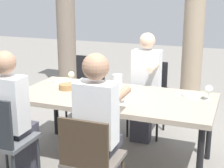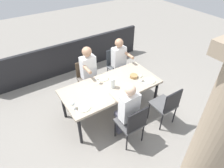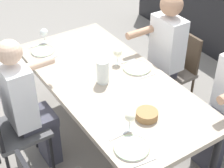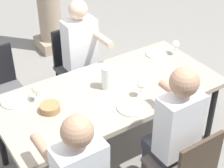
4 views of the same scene
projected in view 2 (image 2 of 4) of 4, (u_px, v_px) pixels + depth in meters
The scene contains 24 objects.
ground_plane at pixel (111, 111), 4.44m from camera, with size 16.00×16.00×0.00m, color gray.
dining_table at pixel (111, 88), 4.02m from camera, with size 2.06×0.97×0.74m.
chair_west_north at pixel (167, 104), 3.83m from camera, with size 0.44×0.44×0.93m.
chair_west_south at pixel (116, 64), 5.02m from camera, with size 0.44×0.44×0.93m.
chair_mid_north at pixel (132, 123), 3.45m from camera, with size 0.44×0.44×0.92m.
chair_mid_south at pixel (87, 76), 4.67m from camera, with size 0.44×0.44×0.86m.
diner_woman_green at pixel (126, 110), 3.48m from camera, with size 0.34×0.49×1.31m.
diner_man_white at pixel (120, 62), 4.81m from camera, with size 0.35×0.49×1.30m.
diner_guest_third at pixel (90, 72), 4.41m from camera, with size 0.35×0.50×1.33m.
patio_railing at pixel (72, 56), 5.53m from camera, with size 4.46×0.10×0.90m, color black.
plate_0 at pixel (149, 80), 4.10m from camera, with size 0.25×0.25×0.02m.
wine_glass_0 at pixel (141, 77), 4.03m from camera, with size 0.07×0.07×0.16m.
fork_0 at pixel (154, 78), 4.17m from camera, with size 0.02×0.17×0.01m, color silver.
spoon_0 at pixel (144, 83), 4.04m from camera, with size 0.02×0.17×0.01m, color silver.
plate_1 at pixel (103, 78), 4.18m from camera, with size 0.26×0.26×0.02m.
wine_glass_1 at pixel (98, 79), 3.97m from camera, with size 0.08×0.08×0.16m.
fork_1 at pixel (108, 76), 4.25m from camera, with size 0.02×0.17×0.01m, color silver.
spoon_1 at pixel (97, 80), 4.12m from camera, with size 0.02×0.17×0.01m, color silver.
plate_2 at pixel (84, 108), 3.46m from camera, with size 0.23×0.23×0.02m.
wine_glass_2 at pixel (73, 104), 3.39m from camera, with size 0.08×0.08×0.16m.
fork_2 at pixel (92, 105), 3.52m from camera, with size 0.02×0.17×0.01m, color silver.
spoon_2 at pixel (77, 111), 3.39m from camera, with size 0.02×0.17×0.01m, color silver.
water_pitcher at pixel (112, 83), 3.88m from camera, with size 0.11×0.11×0.21m.
bread_basket at pixel (134, 76), 4.19m from camera, with size 0.17×0.17×0.06m, color #9E7547.
Camera 2 is at (1.70, 2.63, 3.20)m, focal length 30.73 mm.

